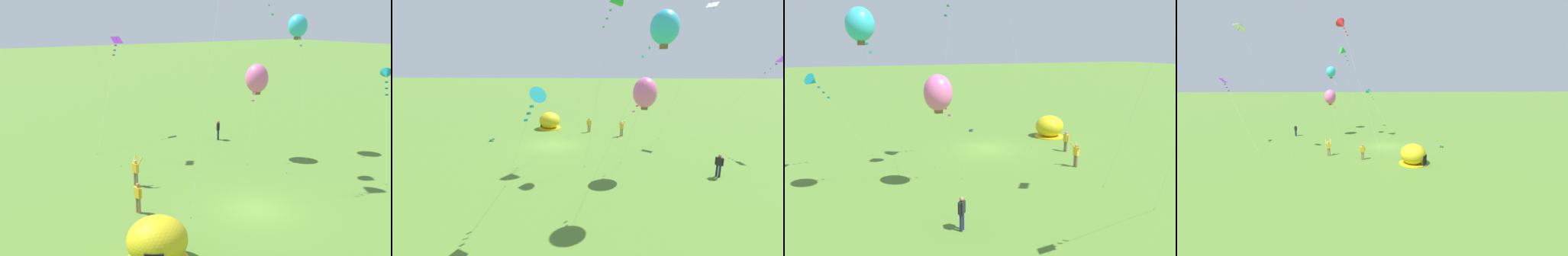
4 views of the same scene
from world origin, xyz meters
TOP-DOWN VIEW (x-y plane):
  - ground_plane at (0.00, 0.00)m, footprint 300.00×300.00m
  - popup_tent at (-7.26, -1.96)m, footprint 2.81×2.81m
  - person_with_toddler at (-5.67, 3.21)m, footprint 0.33×0.57m
  - person_far_back at (6.93, 13.30)m, footprint 0.43×0.46m
  - person_arms_raised at (-3.96, 7.02)m, footprint 0.57×0.70m
  - kite_cyan at (10.61, 8.07)m, footprint 2.99×4.60m
  - kite_purple at (0.67, 20.14)m, footprint 4.86×5.91m
  - kite_teal at (13.33, 1.86)m, footprint 4.46×4.01m
  - kite_pink at (6.48, 7.86)m, footprint 2.76×2.28m

SIDE VIEW (x-z plane):
  - ground_plane at x=0.00m, z-range 0.00..0.00m
  - person_with_toddler at x=-5.67m, z-range 0.10..1.82m
  - person_far_back at x=6.93m, z-range 0.10..1.82m
  - popup_tent at x=-7.26m, z-range -0.05..2.05m
  - person_arms_raised at x=-3.96m, z-range 0.05..1.94m
  - kite_pink at x=6.48m, z-range 2.46..9.55m
  - kite_teal at x=13.33m, z-range 2.95..9.89m
  - kite_purple at x=0.67m, z-range 3.78..12.56m
  - kite_cyan at x=10.61m, z-range 4.44..15.09m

